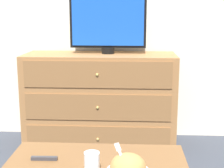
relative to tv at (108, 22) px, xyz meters
The scene contains 5 objects.
ground_plane 1.10m from the tv, 120.92° to the left, with size 12.00×12.00×0.00m, color #383D47.
dresser 0.67m from the tv, 151.08° to the right, with size 1.28×0.48×0.80m.
tv is the anchor object (origin of this frame).
drink_cup 1.57m from the tv, 89.09° to the right, with size 0.07×0.07×0.10m.
remote_control 1.49m from the tv, 99.79° to the right, with size 0.13×0.02×0.02m.
Camera 1 is at (0.33, -3.13, 1.16)m, focal length 55.00 mm.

